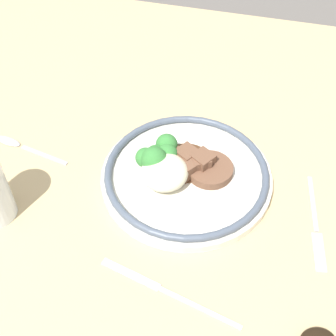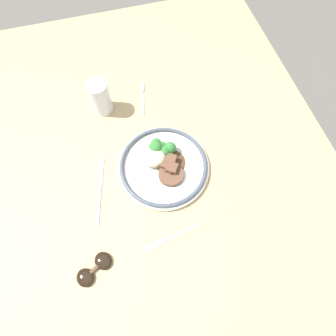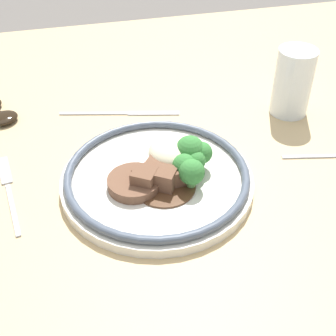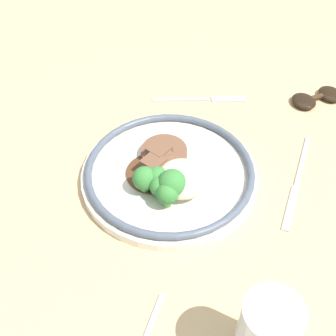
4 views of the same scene
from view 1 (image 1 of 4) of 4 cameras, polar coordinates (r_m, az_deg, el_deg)
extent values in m
plane|color=#5B5651|center=(0.79, 1.51, -5.57)|extent=(8.00, 8.00, 0.00)
cube|color=tan|center=(0.77, 1.54, -4.66)|extent=(1.55, 1.18, 0.04)
cylinder|color=silver|center=(0.77, 2.21, -1.16)|extent=(0.28, 0.28, 0.02)
torus|color=#4C5666|center=(0.76, 2.24, -0.49)|extent=(0.27, 0.27, 0.01)
ellipsoid|color=beige|center=(0.74, -0.44, -0.51)|extent=(0.08, 0.08, 0.04)
cylinder|color=brown|center=(0.77, 5.14, -0.20)|extent=(0.08, 0.08, 0.01)
cylinder|color=#51331E|center=(0.78, 2.28, 0.66)|extent=(0.09, 0.09, 0.00)
cube|color=brown|center=(0.76, 2.16, -0.11)|extent=(0.04, 0.04, 0.03)
cube|color=brown|center=(0.77, 2.31, 1.36)|extent=(0.04, 0.04, 0.03)
cube|color=brown|center=(0.77, 2.09, 0.70)|extent=(0.04, 0.04, 0.03)
cube|color=brown|center=(0.77, 3.97, 0.54)|extent=(0.04, 0.04, 0.03)
cube|color=brown|center=(0.77, 0.99, 1.27)|extent=(0.03, 0.03, 0.03)
cube|color=brown|center=(0.77, 4.26, 0.75)|extent=(0.04, 0.04, 0.03)
cylinder|color=#669E51|center=(0.77, -2.71, 0.25)|extent=(0.01, 0.01, 0.02)
sphere|color=#387F38|center=(0.76, -2.77, 1.28)|extent=(0.03, 0.03, 0.03)
cylinder|color=#669E51|center=(0.78, -0.14, 0.75)|extent=(0.01, 0.01, 0.01)
sphere|color=#387F38|center=(0.76, -0.14, 1.71)|extent=(0.04, 0.04, 0.04)
cylinder|color=#669E51|center=(0.78, -1.51, 0.77)|extent=(0.01, 0.01, 0.01)
sphere|color=#387F38|center=(0.76, -1.54, 1.73)|extent=(0.03, 0.03, 0.03)
cylinder|color=#669E51|center=(0.76, -1.67, -0.22)|extent=(0.02, 0.02, 0.02)
sphere|color=#387F38|center=(0.75, -1.71, 1.03)|extent=(0.04, 0.04, 0.04)
cylinder|color=#669E51|center=(0.79, -0.17, 1.83)|extent=(0.01, 0.01, 0.01)
sphere|color=#387F38|center=(0.78, -0.17, 2.88)|extent=(0.04, 0.04, 0.04)
cube|color=#ADADB2|center=(0.78, 17.22, -4.09)|extent=(0.02, 0.11, 0.00)
cube|color=#ADADB2|center=(0.73, 17.91, -9.73)|extent=(0.03, 0.07, 0.00)
cube|color=#ADADB2|center=(0.66, 3.70, -16.56)|extent=(0.12, 0.04, 0.00)
cube|color=#ADADB2|center=(0.68, -4.57, -12.79)|extent=(0.09, 0.03, 0.00)
cube|color=#ADADB2|center=(0.84, -14.84, 1.51)|extent=(0.09, 0.03, 0.00)
ellipsoid|color=#ADADB2|center=(0.89, -18.88, 3.12)|extent=(0.05, 0.03, 0.01)
camera|label=2|loc=(0.50, 70.14, 46.61)|focal=28.00mm
camera|label=3|loc=(1.01, 19.26, 38.34)|focal=50.00mm
camera|label=4|loc=(0.75, -49.20, 32.53)|focal=50.00mm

